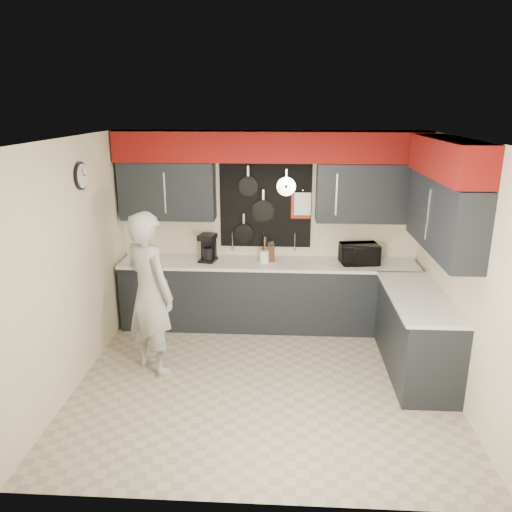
# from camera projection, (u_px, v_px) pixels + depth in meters

# --- Properties ---
(ground) EXTENTS (4.00, 4.00, 0.00)m
(ground) POSITION_uv_depth(u_px,v_px,m) (263.00, 381.00, 5.47)
(ground) COLOR tan
(ground) RESTS_ON ground
(back_wall_assembly) EXTENTS (4.00, 0.36, 2.60)m
(back_wall_assembly) POSITION_uv_depth(u_px,v_px,m) (270.00, 177.00, 6.41)
(back_wall_assembly) COLOR beige
(back_wall_assembly) RESTS_ON ground
(right_wall_assembly) EXTENTS (0.36, 3.50, 2.60)m
(right_wall_assembly) POSITION_uv_depth(u_px,v_px,m) (448.00, 204.00, 5.05)
(right_wall_assembly) COLOR beige
(right_wall_assembly) RESTS_ON ground
(left_wall_assembly) EXTENTS (0.05, 3.50, 2.60)m
(left_wall_assembly) POSITION_uv_depth(u_px,v_px,m) (73.00, 262.00, 5.20)
(left_wall_assembly) COLOR beige
(left_wall_assembly) RESTS_ON ground
(base_cabinets) EXTENTS (3.95, 2.20, 0.92)m
(base_cabinets) POSITION_uv_depth(u_px,v_px,m) (305.00, 304.00, 6.39)
(base_cabinets) COLOR black
(base_cabinets) RESTS_ON ground
(microwave) EXTENTS (0.52, 0.40, 0.26)m
(microwave) POSITION_uv_depth(u_px,v_px,m) (359.00, 254.00, 6.47)
(microwave) COLOR black
(microwave) RESTS_ON base_cabinets
(knife_block) EXTENTS (0.10, 0.10, 0.22)m
(knife_block) POSITION_uv_depth(u_px,v_px,m) (271.00, 253.00, 6.58)
(knife_block) COLOR #351A10
(knife_block) RESTS_ON base_cabinets
(utensil_crock) EXTENTS (0.12, 0.12, 0.16)m
(utensil_crock) POSITION_uv_depth(u_px,v_px,m) (264.00, 257.00, 6.54)
(utensil_crock) COLOR white
(utensil_crock) RESTS_ON base_cabinets
(coffee_maker) EXTENTS (0.25, 0.28, 0.37)m
(coffee_maker) POSITION_uv_depth(u_px,v_px,m) (208.00, 247.00, 6.58)
(coffee_maker) COLOR black
(coffee_maker) RESTS_ON base_cabinets
(person) EXTENTS (0.80, 0.76, 1.85)m
(person) POSITION_uv_depth(u_px,v_px,m) (150.00, 294.00, 5.47)
(person) COLOR #A4A4A1
(person) RESTS_ON ground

